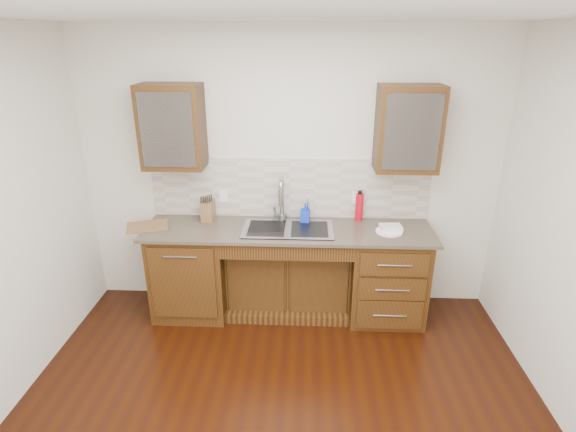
{
  "coord_description": "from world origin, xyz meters",
  "views": [
    {
      "loc": [
        0.17,
        -2.41,
        2.59
      ],
      "look_at": [
        0.0,
        1.4,
        1.05
      ],
      "focal_mm": 28.0,
      "sensor_mm": 36.0,
      "label": 1
    }
  ],
  "objects_px": {
    "water_bottle": "(359,207)",
    "knife_block": "(208,211)",
    "soap_bottle": "(305,213)",
    "cutting_board": "(147,226)",
    "plate": "(389,232)"
  },
  "relations": [
    {
      "from": "soap_bottle",
      "to": "water_bottle",
      "type": "xyz_separation_m",
      "value": [
        0.52,
        0.08,
        0.04
      ]
    },
    {
      "from": "soap_bottle",
      "to": "knife_block",
      "type": "xyz_separation_m",
      "value": [
        -0.95,
        0.02,
        0.0
      ]
    },
    {
      "from": "plate",
      "to": "cutting_board",
      "type": "distance_m",
      "value": 2.26
    },
    {
      "from": "soap_bottle",
      "to": "cutting_board",
      "type": "bearing_deg",
      "value": -167.71
    },
    {
      "from": "soap_bottle",
      "to": "knife_block",
      "type": "bearing_deg",
      "value": -175.83
    },
    {
      "from": "water_bottle",
      "to": "plate",
      "type": "distance_m",
      "value": 0.4
    },
    {
      "from": "soap_bottle",
      "to": "knife_block",
      "type": "relative_size",
      "value": 0.99
    },
    {
      "from": "soap_bottle",
      "to": "cutting_board",
      "type": "distance_m",
      "value": 1.5
    },
    {
      "from": "water_bottle",
      "to": "cutting_board",
      "type": "distance_m",
      "value": 2.03
    },
    {
      "from": "water_bottle",
      "to": "knife_block",
      "type": "height_order",
      "value": "water_bottle"
    },
    {
      "from": "plate",
      "to": "knife_block",
      "type": "height_order",
      "value": "knife_block"
    },
    {
      "from": "plate",
      "to": "knife_block",
      "type": "bearing_deg",
      "value": 172.73
    },
    {
      "from": "plate",
      "to": "knife_block",
      "type": "xyz_separation_m",
      "value": [
        -1.72,
        0.22,
        0.09
      ]
    },
    {
      "from": "knife_block",
      "to": "cutting_board",
      "type": "relative_size",
      "value": 0.52
    },
    {
      "from": "water_bottle",
      "to": "plate",
      "type": "relative_size",
      "value": 1.11
    }
  ]
}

